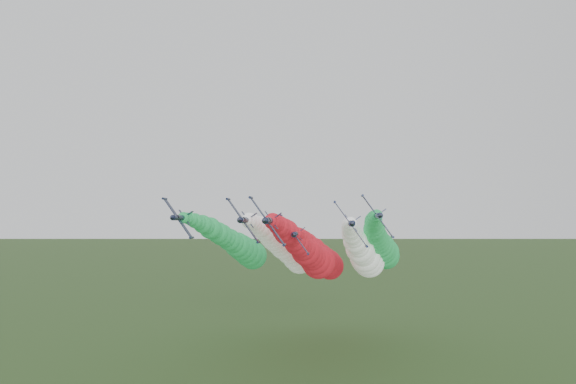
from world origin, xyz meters
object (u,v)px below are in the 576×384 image
Objects in this scene: jet_outer_right at (381,245)px; jet_inner_left at (285,247)px; jet_inner_right at (363,252)px; jet_lead at (306,251)px; jet_outer_left at (237,245)px; jet_trail at (320,256)px.

jet_inner_left is at bearing -163.77° from jet_outer_right.
jet_outer_right is at bearing 16.23° from jet_inner_left.
jet_lead is at bearing -147.80° from jet_inner_right.
jet_outer_left is 24.33m from jet_trail.
jet_lead is at bearing -52.69° from jet_inner_left.
jet_inner_right is (20.43, 1.41, -1.35)m from jet_inner_left.
jet_inner_right is at bearing 3.96° from jet_inner_left.
jet_inner_right is 1.00× the size of jet_outer_right.
jet_trail is (9.06, 15.45, -3.41)m from jet_inner_left.
jet_outer_right reaches higher than jet_outer_left.
jet_inner_right is 18.18m from jet_trail.
jet_outer_right is at bearing 49.15° from jet_inner_right.
jet_outer_right is 1.00× the size of jet_trail.
jet_outer_left reaches higher than jet_lead.
jet_lead is 17.20m from jet_inner_right.
jet_inner_right is at bearing 32.20° from jet_lead.
jet_inner_left reaches higher than jet_lead.
jet_outer_right reaches higher than jet_lead.
jet_outer_left is 1.00× the size of jet_outer_right.
jet_lead is at bearing -142.43° from jet_outer_right.
jet_inner_left reaches higher than jet_inner_right.
jet_outer_left reaches higher than jet_inner_left.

